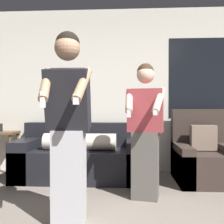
{
  "coord_description": "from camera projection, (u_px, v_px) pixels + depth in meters",
  "views": [
    {
      "loc": [
        -0.03,
        -1.69,
        1.07
      ],
      "look_at": [
        -0.19,
        1.03,
        1.02
      ],
      "focal_mm": 42.0,
      "sensor_mm": 36.0,
      "label": 1
    }
  ],
  "objects": [
    {
      "name": "wall_back",
      "position": [
        130.0,
        90.0,
        4.37
      ],
      "size": [
        6.37,
        0.07,
        2.7
      ],
      "color": "beige",
      "rests_on": "ground_plane"
    },
    {
      "name": "armchair",
      "position": [
        203.0,
        158.0,
        3.79
      ],
      "size": [
        0.81,
        0.88,
        1.04
      ],
      "color": "#332823",
      "rests_on": "ground_plane"
    },
    {
      "name": "couch",
      "position": [
        82.0,
        158.0,
        3.96
      ],
      "size": [
        1.92,
        0.86,
        0.82
      ],
      "color": "black",
      "rests_on": "ground_plane"
    },
    {
      "name": "person_left",
      "position": [
        68.0,
        125.0,
        2.36
      ],
      "size": [
        0.45,
        0.49,
        1.75
      ],
      "color": "#B2B2B7",
      "rests_on": "ground_plane"
    },
    {
      "name": "person_right",
      "position": [
        145.0,
        130.0,
        3.07
      ],
      "size": [
        0.47,
        0.51,
        1.59
      ],
      "color": "#56514C",
      "rests_on": "ground_plane"
    }
  ]
}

